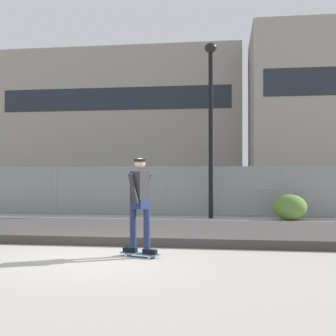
% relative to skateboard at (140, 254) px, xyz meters
% --- Properties ---
extents(ground_plane, '(120.00, 120.00, 0.00)m').
position_rel_skateboard_xyz_m(ground_plane, '(-0.65, -0.30, -0.06)').
color(ground_plane, '#9E998E').
extents(gravel_berm, '(17.58, 3.73, 0.21)m').
position_rel_skateboard_xyz_m(gravel_berm, '(-0.65, 2.91, 0.05)').
color(gravel_berm, '#3D3A38').
rests_on(gravel_berm, ground_plane).
extents(skateboard, '(0.82, 0.45, 0.07)m').
position_rel_skateboard_xyz_m(skateboard, '(0.00, 0.00, 0.00)').
color(skateboard, '#2D608C').
rests_on(skateboard, ground_plane).
extents(skater, '(0.71, 0.62, 1.84)m').
position_rel_skateboard_xyz_m(skater, '(0.00, 0.00, 1.07)').
color(skater, black).
rests_on(skater, skateboard).
extents(chain_fence, '(17.22, 0.06, 1.85)m').
position_rel_skateboard_xyz_m(chain_fence, '(-0.65, 7.96, 0.87)').
color(chain_fence, gray).
rests_on(chain_fence, ground_plane).
extents(street_lamp, '(0.44, 0.44, 6.23)m').
position_rel_skateboard_xyz_m(street_lamp, '(1.11, 7.21, 3.87)').
color(street_lamp, black).
rests_on(street_lamp, ground_plane).
extents(parked_car_near, '(4.51, 2.16, 1.66)m').
position_rel_skateboard_xyz_m(parked_car_near, '(-4.62, 11.80, 0.78)').
color(parked_car_near, '#474C54').
rests_on(parked_car_near, ground_plane).
extents(library_building, '(27.90, 13.68, 15.68)m').
position_rel_skateboard_xyz_m(library_building, '(-10.60, 45.21, 7.78)').
color(library_building, gray).
rests_on(library_building, ground_plane).
extents(shrub_left, '(1.13, 0.93, 0.87)m').
position_rel_skateboard_xyz_m(shrub_left, '(3.81, 6.99, 0.38)').
color(shrub_left, '#567A33').
rests_on(shrub_left, ground_plane).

